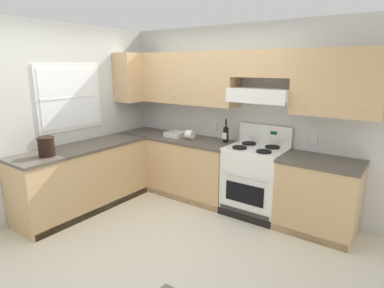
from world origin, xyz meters
The scene contains 10 objects.
ground_plane centered at (0.00, 0.00, 0.00)m, with size 7.04×7.04×0.00m, color beige.
wall_back centered at (0.40, 1.53, 1.48)m, with size 4.68×0.57×2.55m.
wall_left centered at (-1.59, 0.23, 1.34)m, with size 0.47×4.00×2.55m.
counter_back_run centered at (0.12, 1.24, 0.45)m, with size 3.60×0.65×0.91m.
counter_left_run centered at (-1.24, 0.00, 0.45)m, with size 0.63×1.91×0.91m.
stove centered at (0.77, 1.25, 0.48)m, with size 0.76×0.62×1.20m.
wine_bottle centered at (0.24, 1.36, 1.04)m, with size 0.08×0.08×0.34m.
bowl centered at (-0.58, 1.24, 0.94)m, with size 0.28×0.25×0.08m.
bucket centered at (-1.18, -0.54, 1.03)m, with size 0.21×0.21×0.24m.
paper_towel_roll centered at (-0.30, 1.23, 0.98)m, with size 0.12×0.13×0.13m.
Camera 1 is at (2.44, -2.53, 1.99)m, focal length 29.61 mm.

